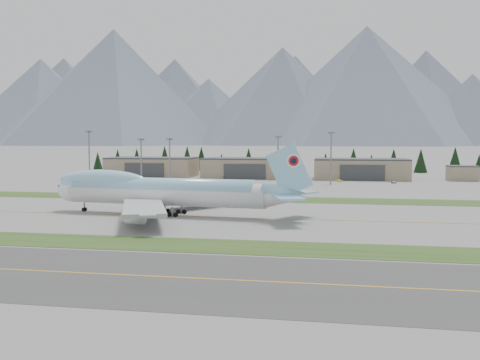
% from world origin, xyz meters
% --- Properties ---
extents(ground, '(7000.00, 7000.00, 0.00)m').
position_xyz_m(ground, '(0.00, 0.00, 0.00)').
color(ground, slate).
rests_on(ground, ground).
extents(grass_strip_near, '(400.00, 14.00, 0.08)m').
position_xyz_m(grass_strip_near, '(0.00, -38.00, 0.00)').
color(grass_strip_near, '#27481A').
rests_on(grass_strip_near, ground).
extents(grass_strip_far, '(400.00, 18.00, 0.08)m').
position_xyz_m(grass_strip_far, '(0.00, 45.00, 0.00)').
color(grass_strip_far, '#27481A').
rests_on(grass_strip_far, ground).
extents(asphalt_taxiway, '(400.00, 32.00, 0.04)m').
position_xyz_m(asphalt_taxiway, '(0.00, -62.00, 0.00)').
color(asphalt_taxiway, '#373737').
rests_on(asphalt_taxiway, ground).
extents(taxiway_line_main, '(400.00, 0.40, 0.02)m').
position_xyz_m(taxiway_line_main, '(0.00, 0.00, 0.00)').
color(taxiway_line_main, orange).
rests_on(taxiway_line_main, ground).
extents(taxiway_line_near, '(400.00, 0.40, 0.02)m').
position_xyz_m(taxiway_line_near, '(0.00, -62.00, 0.00)').
color(taxiway_line_near, orange).
rests_on(taxiway_line_near, ground).
extents(boeing_747_freighter, '(75.23, 64.37, 19.76)m').
position_xyz_m(boeing_747_freighter, '(-14.68, 2.06, 6.52)').
color(boeing_747_freighter, white).
rests_on(boeing_747_freighter, ground).
extents(hangar_left, '(48.00, 26.60, 10.80)m').
position_xyz_m(hangar_left, '(-70.00, 149.90, 5.39)').
color(hangar_left, gray).
rests_on(hangar_left, ground).
extents(hangar_center, '(48.00, 26.60, 10.80)m').
position_xyz_m(hangar_center, '(-15.00, 149.90, 5.39)').
color(hangar_center, gray).
rests_on(hangar_center, ground).
extents(hangar_right, '(48.00, 26.60, 10.80)m').
position_xyz_m(hangar_right, '(45.00, 149.90, 5.39)').
color(hangar_right, gray).
rests_on(hangar_right, ground).
extents(control_shed, '(14.00, 12.00, 7.60)m').
position_xyz_m(control_shed, '(95.00, 148.00, 3.80)').
color(control_shed, gray).
rests_on(control_shed, ground).
extents(floodlight_masts, '(120.22, 7.44, 24.93)m').
position_xyz_m(floodlight_masts, '(-31.64, 108.60, 15.95)').
color(floodlight_masts, slate).
rests_on(floodlight_masts, ground).
extents(service_vehicle_a, '(2.91, 4.36, 1.38)m').
position_xyz_m(service_vehicle_a, '(-27.23, 136.90, 0.00)').
color(service_vehicle_a, silver).
rests_on(service_vehicle_a, ground).
extents(service_vehicle_b, '(3.50, 2.82, 1.12)m').
position_xyz_m(service_vehicle_b, '(33.55, 129.89, 0.00)').
color(service_vehicle_b, gold).
rests_on(service_vehicle_b, ground).
extents(service_vehicle_c, '(2.62, 4.04, 1.09)m').
position_xyz_m(service_vehicle_c, '(58.98, 124.15, 0.00)').
color(service_vehicle_c, '#A3A3A7').
rests_on(service_vehicle_c, ground).
extents(conifer_belt, '(268.57, 16.80, 16.71)m').
position_xyz_m(conifer_belt, '(-6.42, 211.14, 7.46)').
color(conifer_belt, black).
rests_on(conifer_belt, ground).
extents(mountain_ridge_front, '(4187.65, 1175.14, 514.46)m').
position_xyz_m(mountain_ridge_front, '(-75.77, 2197.42, 228.83)').
color(mountain_ridge_front, '#4C5765').
rests_on(mountain_ridge_front, ground).
extents(mountain_ridge_rear, '(4547.07, 1061.85, 530.92)m').
position_xyz_m(mountain_ridge_rear, '(211.59, 2900.00, 265.73)').
color(mountain_ridge_rear, '#4C5765').
rests_on(mountain_ridge_rear, ground).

